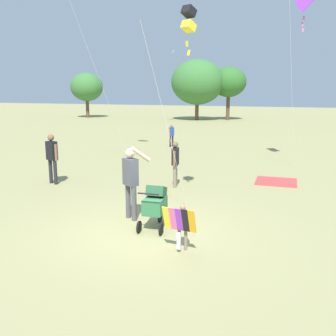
# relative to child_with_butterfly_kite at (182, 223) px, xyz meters

# --- Properties ---
(ground_plane) EXTENTS (120.00, 120.00, 0.00)m
(ground_plane) POSITION_rel_child_with_butterfly_kite_xyz_m (-1.16, 0.74, -0.58)
(ground_plane) COLOR #938E5B
(treeline_distant) EXTENTS (40.19, 6.30, 6.15)m
(treeline_distant) POSITION_rel_child_with_butterfly_kite_xyz_m (2.62, 30.59, 3.22)
(treeline_distant) COLOR brown
(treeline_distant) RESTS_ON ground
(child_with_butterfly_kite) EXTENTS (0.69, 0.38, 0.94)m
(child_with_butterfly_kite) POSITION_rel_child_with_butterfly_kite_xyz_m (0.00, 0.00, 0.00)
(child_with_butterfly_kite) COLOR #7F705B
(child_with_butterfly_kite) RESTS_ON ground
(person_adult_flyer) EXTENTS (0.72, 0.49, 1.87)m
(person_adult_flyer) POSITION_rel_child_with_butterfly_kite_xyz_m (-1.71, 1.40, 0.50)
(person_adult_flyer) COLOR #4C4C51
(person_adult_flyer) RESTS_ON ground
(stroller) EXTENTS (0.57, 1.09, 1.03)m
(stroller) POSITION_rel_child_with_butterfly_kite_xyz_m (-0.93, 1.01, 0.02)
(stroller) COLOR black
(stroller) RESTS_ON ground
(kite_adult_black) EXTENTS (0.97, 1.60, 5.27)m
(kite_adult_black) POSITION_rel_child_with_butterfly_kite_xyz_m (-0.70, 2.92, 4.32)
(kite_adult_black) COLOR black
(kite_adult_black) RESTS_ON ground
(kite_orange_delta) EXTENTS (0.95, 1.96, 7.00)m
(kite_orange_delta) POSITION_rel_child_with_butterfly_kite_xyz_m (2.10, 9.53, 5.72)
(kite_orange_delta) COLOR purple
(kite_orange_delta) RESTS_ON ground
(distant_kites_cluster) EXTENTS (19.87, 13.44, 6.73)m
(distant_kites_cluster) POSITION_rel_child_with_butterfly_kite_xyz_m (-2.32, 23.82, 8.21)
(distant_kites_cluster) COLOR pink
(person_red_shirt) EXTENTS (0.27, 0.37, 1.26)m
(person_red_shirt) POSITION_rel_child_with_butterfly_kite_xyz_m (-4.39, 13.05, 0.16)
(person_red_shirt) COLOR #232328
(person_red_shirt) RESTS_ON ground
(person_sitting_far) EXTENTS (0.52, 0.34, 1.70)m
(person_sitting_far) POSITION_rel_child_with_butterfly_kite_xyz_m (-5.69, 3.86, 0.42)
(person_sitting_far) COLOR #232328
(person_sitting_far) RESTS_ON ground
(person_couple_left) EXTENTS (0.25, 0.48, 1.52)m
(person_couple_left) POSITION_rel_child_with_butterfly_kite_xyz_m (-1.61, 4.77, 0.31)
(person_couple_left) COLOR #7F705B
(person_couple_left) RESTS_ON ground
(picnic_blanket) EXTENTS (1.41, 1.40, 0.02)m
(picnic_blanket) POSITION_rel_child_with_butterfly_kite_xyz_m (1.55, 6.52, -0.58)
(picnic_blanket) COLOR #CC3D3D
(picnic_blanket) RESTS_ON ground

